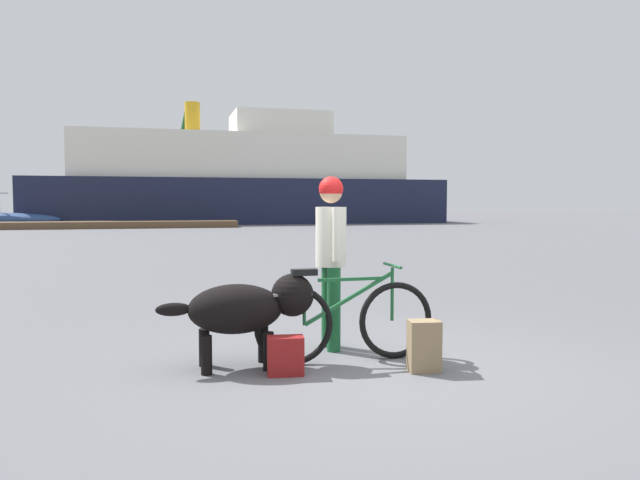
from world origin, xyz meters
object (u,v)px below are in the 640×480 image
handbag_pannier (285,356)px  ferry_boat (243,181)px  person_cyclist (331,244)px  backpack (424,346)px  bicycle (345,320)px  dog (247,308)px

handbag_pannier → ferry_boat: (4.82, 40.00, 2.92)m
person_cyclist → ferry_boat: (4.17, 39.17, 2.00)m
backpack → ferry_boat: size_ratio=0.02×
ferry_boat → person_cyclist: bearing=-96.1°
backpack → bicycle: bearing=141.1°
bicycle → ferry_boat: bearing=84.0°
bicycle → ferry_boat: (4.19, 39.71, 2.69)m
dog → ferry_boat: bearing=82.7°
bicycle → dog: (-0.93, 0.05, 0.15)m
backpack → handbag_pannier: (-1.24, 0.20, -0.06)m
handbag_pannier → bicycle: bearing=24.3°
backpack → handbag_pannier: size_ratio=1.34×
person_cyclist → handbag_pannier: bearing=-128.3°
bicycle → person_cyclist: 0.87m
dog → handbag_pannier: bearing=-49.0°
ferry_boat → handbag_pannier: bearing=-96.9°
dog → ferry_boat: ferry_boat is taller
handbag_pannier → ferry_boat: size_ratio=0.01×
person_cyclist → dog: person_cyclist is taller
person_cyclist → ferry_boat: bearing=83.9°
bicycle → dog: bicycle is taller
bicycle → backpack: (0.60, -0.49, -0.17)m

